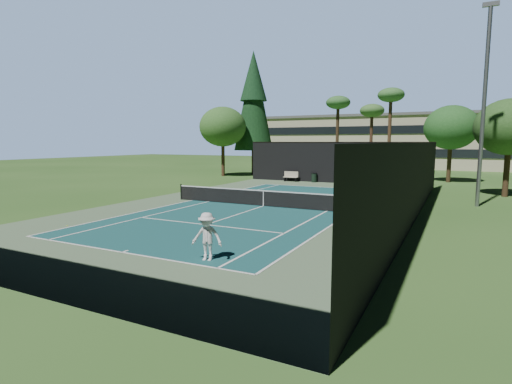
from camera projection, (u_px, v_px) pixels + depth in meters
ground at (263, 206)px, 25.10m from camera, size 160.00×160.00×0.00m
apron_slab at (263, 206)px, 25.10m from camera, size 18.00×32.00×0.01m
court_surface at (263, 206)px, 25.10m from camera, size 10.97×23.77×0.01m
court_lines at (263, 206)px, 25.10m from camera, size 11.07×23.87×0.01m
tennis_net at (263, 197)px, 25.03m from camera, size 12.90×0.10×1.10m
fence at (264, 174)px, 24.91m from camera, size 18.04×32.05×4.03m
player at (207, 237)px, 13.55m from camera, size 1.18×0.84×1.66m
tennis_ball_a at (67, 226)px, 19.14m from camera, size 0.06×0.06×0.06m
tennis_ball_b at (255, 202)px, 26.61m from camera, size 0.07×0.07×0.07m
tennis_ball_c at (294, 203)px, 26.22m from camera, size 0.06×0.06×0.06m
tennis_ball_d at (240, 196)px, 29.76m from camera, size 0.07×0.07×0.07m
park_bench at (291, 176)px, 40.69m from camera, size 1.50×0.45×1.02m
trash_bin at (314, 178)px, 39.86m from camera, size 0.56×0.56×0.95m
pine_tree at (254, 96)px, 48.76m from camera, size 4.80×4.80×15.00m
palm_a at (338, 106)px, 46.22m from camera, size 2.80×2.80×9.32m
palm_b at (372, 113)px, 46.52m from camera, size 2.80×2.80×8.42m
palm_c at (391, 99)px, 42.59m from camera, size 2.80×2.80×9.77m
decid_tree_a at (451, 128)px, 39.41m from camera, size 5.12×5.12×7.62m
decid_tree_b at (510, 127)px, 28.81m from camera, size 4.80×4.80×7.14m
decid_tree_c at (223, 127)px, 46.59m from camera, size 5.44×5.44×8.09m
campus_building at (386, 141)px, 65.27m from camera, size 40.50×12.50×8.30m
light_pole at (484, 102)px, 24.23m from camera, size 0.90×0.25×12.22m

